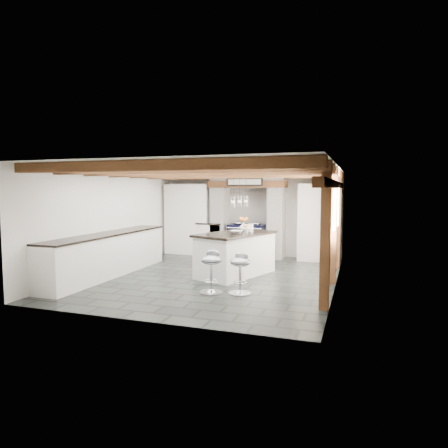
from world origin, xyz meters
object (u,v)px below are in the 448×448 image
(range_cooker, at_px, (247,240))
(bar_stool_far, at_px, (211,267))
(bar_stool_near, at_px, (240,269))
(kitchen_island, at_px, (236,253))

(range_cooker, xyz_separation_m, bar_stool_far, (0.43, -3.93, 0.02))
(bar_stool_near, bearing_deg, bar_stool_far, -161.28)
(kitchen_island, relative_size, bar_stool_far, 2.69)
(range_cooker, height_order, bar_stool_near, range_cooker)
(kitchen_island, xyz_separation_m, bar_stool_far, (0.04, -1.59, 0.01))
(kitchen_island, bearing_deg, bar_stool_far, -69.19)
(kitchen_island, distance_m, bar_stool_far, 1.59)
(bar_stool_near, bearing_deg, kitchen_island, 117.60)
(range_cooker, relative_size, bar_stool_near, 1.35)
(kitchen_island, xyz_separation_m, bar_stool_near, (0.55, -1.49, -0.01))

